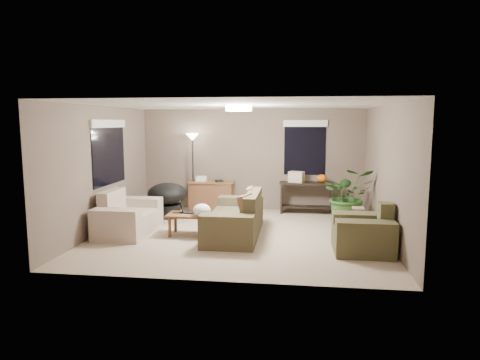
# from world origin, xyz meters

# --- Properties ---
(room_shell) EXTENTS (5.50, 5.50, 5.50)m
(room_shell) POSITION_xyz_m (0.00, 0.00, 1.25)
(room_shell) COLOR tan
(room_shell) RESTS_ON ground
(main_sofa) EXTENTS (0.95, 2.20, 0.85)m
(main_sofa) POSITION_xyz_m (-0.03, -0.05, 0.29)
(main_sofa) COLOR #49432C
(main_sofa) RESTS_ON ground
(throw_pillows) EXTENTS (0.35, 1.38, 0.47)m
(throw_pillows) POSITION_xyz_m (0.22, -0.05, 0.65)
(throw_pillows) COLOR #8C7251
(throw_pillows) RESTS_ON main_sofa
(loveseat) EXTENTS (0.90, 1.60, 0.85)m
(loveseat) POSITION_xyz_m (-2.21, -0.14, 0.30)
(loveseat) COLOR beige
(loveseat) RESTS_ON ground
(armchair) EXTENTS (0.95, 1.00, 0.85)m
(armchair) POSITION_xyz_m (2.24, -0.83, 0.30)
(armchair) COLOR #4C4A2E
(armchair) RESTS_ON ground
(coffee_table) EXTENTS (1.00, 0.55, 0.42)m
(coffee_table) POSITION_xyz_m (-0.86, -0.16, 0.36)
(coffee_table) COLOR brown
(coffee_table) RESTS_ON ground
(laptop) EXTENTS (0.40, 0.29, 0.24)m
(laptop) POSITION_xyz_m (-1.03, -0.06, 0.48)
(laptop) COLOR black
(laptop) RESTS_ON coffee_table
(plastic_bag) EXTENTS (0.36, 0.33, 0.23)m
(plastic_bag) POSITION_xyz_m (-0.66, -0.31, 0.54)
(plastic_bag) COLOR white
(plastic_bag) RESTS_ON coffee_table
(desk) EXTENTS (1.10, 0.50, 0.75)m
(desk) POSITION_xyz_m (-0.95, 2.08, 0.38)
(desk) COLOR brown
(desk) RESTS_ON ground
(desk_papers) EXTENTS (0.70, 0.29, 0.12)m
(desk_papers) POSITION_xyz_m (-1.10, 2.07, 0.80)
(desk_papers) COLOR silver
(desk_papers) RESTS_ON desk
(console_table) EXTENTS (1.30, 0.40, 0.75)m
(console_table) POSITION_xyz_m (1.36, 2.20, 0.44)
(console_table) COLOR black
(console_table) RESTS_ON ground
(pumpkin) EXTENTS (0.28, 0.28, 0.20)m
(pumpkin) POSITION_xyz_m (1.71, 2.20, 0.85)
(pumpkin) COLOR orange
(pumpkin) RESTS_ON console_table
(cardboard_box) EXTENTS (0.40, 0.35, 0.26)m
(cardboard_box) POSITION_xyz_m (1.11, 2.20, 0.88)
(cardboard_box) COLOR beige
(cardboard_box) RESTS_ON console_table
(papasan_chair) EXTENTS (1.05, 1.05, 0.80)m
(papasan_chair) POSITION_xyz_m (-1.84, 1.33, 0.47)
(papasan_chair) COLOR black
(papasan_chair) RESTS_ON ground
(floor_lamp) EXTENTS (0.32, 0.32, 1.91)m
(floor_lamp) POSITION_xyz_m (-1.42, 2.14, 1.60)
(floor_lamp) COLOR black
(floor_lamp) RESTS_ON ground
(ceiling_fixture) EXTENTS (0.50, 0.50, 0.10)m
(ceiling_fixture) POSITION_xyz_m (0.00, 0.00, 2.44)
(ceiling_fixture) COLOR white
(ceiling_fixture) RESTS_ON room_shell
(houseplant) EXTENTS (1.09, 1.21, 0.95)m
(houseplant) POSITION_xyz_m (2.23, 1.28, 0.47)
(houseplant) COLOR #2D5923
(houseplant) RESTS_ON ground
(cat_scratching_post) EXTENTS (0.32, 0.32, 0.50)m
(cat_scratching_post) POSITION_xyz_m (2.33, 0.49, 0.21)
(cat_scratching_post) COLOR tan
(cat_scratching_post) RESTS_ON ground
(window_left) EXTENTS (0.05, 1.56, 1.33)m
(window_left) POSITION_xyz_m (-2.73, 0.30, 1.78)
(window_left) COLOR black
(window_left) RESTS_ON room_shell
(window_back) EXTENTS (1.06, 0.05, 1.33)m
(window_back) POSITION_xyz_m (1.30, 2.48, 1.79)
(window_back) COLOR black
(window_back) RESTS_ON room_shell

